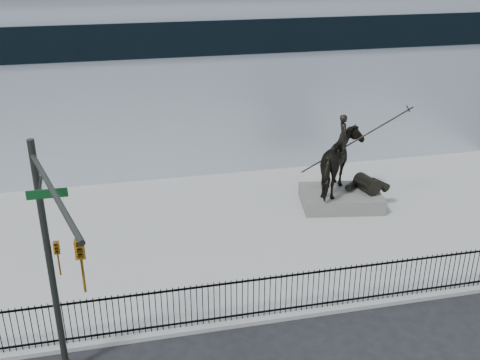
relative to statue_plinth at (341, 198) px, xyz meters
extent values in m
plane|color=black|center=(-4.53, -8.28, -0.48)|extent=(120.00, 120.00, 0.00)
cube|color=#989895|center=(-4.53, -1.28, -0.40)|extent=(30.00, 12.00, 0.15)
cube|color=#AFB6BF|center=(-4.53, 11.72, 4.02)|extent=(44.00, 14.00, 9.00)
cube|color=black|center=(-4.53, -7.03, -0.18)|extent=(22.00, 0.05, 0.05)
cube|color=black|center=(-4.53, -7.03, 1.07)|extent=(22.00, 0.05, 0.05)
cube|color=black|center=(-4.53, -7.03, 0.42)|extent=(22.00, 0.03, 1.50)
cube|color=#514E4A|center=(0.00, 0.00, 0.00)|extent=(3.84, 2.94, 0.65)
imported|color=black|center=(0.00, 0.00, 1.72)|extent=(2.79, 3.11, 2.78)
imported|color=black|center=(-0.11, 0.02, 2.99)|extent=(0.56, 0.75, 1.88)
cylinder|color=black|center=(0.38, -0.06, 2.70)|extent=(4.42, 0.81, 2.83)
cylinder|color=black|center=(-11.53, -8.08, 3.02)|extent=(0.18, 0.18, 7.00)
cylinder|color=black|center=(-10.93, -10.20, 6.12)|extent=(1.47, 4.84, 0.12)
imported|color=#AA6D12|center=(-10.33, -12.33, 5.49)|extent=(0.18, 0.22, 1.10)
imported|color=#AA6D12|center=(-11.31, -8.08, 3.22)|extent=(0.16, 0.20, 1.00)
cube|color=#0C3F19|center=(-11.17, -9.28, 5.62)|extent=(0.90, 0.03, 0.22)
camera|label=1|loc=(-9.45, -21.27, 10.94)|focal=42.00mm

